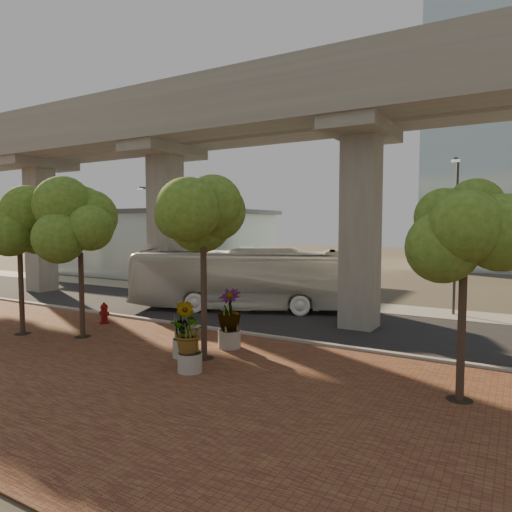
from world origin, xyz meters
The scene contains 18 objects.
ground centered at (0.00, 0.00, 0.00)m, with size 160.00×160.00×0.00m, color #3D372D.
brick_plaza centered at (0.00, -8.00, 0.03)m, with size 70.00×13.00×0.06m, color brown.
asphalt_road centered at (0.00, 2.00, 0.02)m, with size 90.00×8.00×0.04m, color black.
curb_strip centered at (0.00, -2.00, 0.08)m, with size 70.00×0.25×0.16m, color gray.
far_sidewalk centered at (0.00, 7.50, 0.03)m, with size 90.00×3.00×0.06m, color gray.
transit_viaduct centered at (0.00, 2.00, 7.29)m, with size 72.00×5.60×12.40m.
station_pavilion centered at (-20.00, 16.00, 3.22)m, with size 23.00×13.00×6.30m.
transit_bus centered at (-1.19, 3.03, 1.78)m, with size 3.00×12.78×3.56m, color silver.
fire_hydrant centered at (-5.11, -3.61, 0.56)m, with size 0.52×0.47×1.04m.
planter_front centered at (3.18, -7.36, 1.27)m, with size 1.81×1.81×1.99m.
planter_right centered at (2.69, -4.24, 1.48)m, with size 2.19×2.19×2.34m.
planter_left centered at (1.94, -6.11, 1.35)m, with size 1.93×1.93×2.12m.
street_tree_far_west centered at (-6.57, -6.95, 5.16)m, with size 4.00×4.00×6.94m.
street_tree_near_west centered at (-3.80, -5.97, 4.83)m, with size 3.82×3.82×6.53m.
street_tree_near_east centered at (2.69, -5.90, 5.41)m, with size 3.92×3.92×7.15m.
street_tree_far_east centered at (11.21, -5.52, 4.71)m, with size 3.68×3.68×6.35m.
streetlamp_west centered at (-12.06, 6.97, 4.50)m, with size 0.38×1.12×7.70m.
streetlamp_east centered at (9.53, 7.39, 4.86)m, with size 0.41×1.21×8.33m.
Camera 1 is at (12.50, -19.09, 4.95)m, focal length 32.00 mm.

